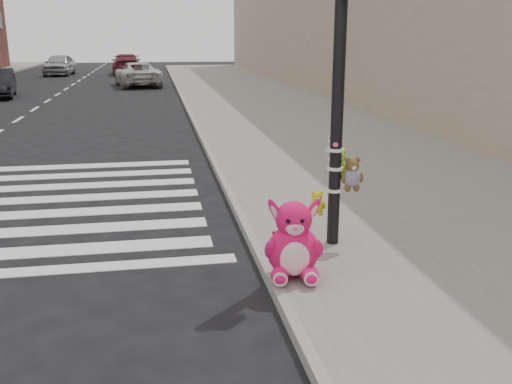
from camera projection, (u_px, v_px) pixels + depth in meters
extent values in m
plane|color=black|center=(138.00, 333.00, 5.74)|extent=(120.00, 120.00, 0.00)
cube|color=slate|center=(326.00, 139.00, 16.05)|extent=(7.00, 80.00, 0.14)
cube|color=gray|center=(204.00, 143.00, 15.47)|extent=(0.12, 80.00, 0.15)
cylinder|color=black|center=(338.00, 96.00, 7.31)|extent=(0.16, 0.16, 4.00)
cylinder|color=white|center=(334.00, 190.00, 7.65)|extent=(0.22, 0.22, 0.04)
cylinder|color=white|center=(335.00, 168.00, 7.57)|extent=(0.22, 0.22, 0.04)
cylinder|color=white|center=(336.00, 150.00, 7.50)|extent=(0.22, 0.22, 0.04)
ellipsoid|color=#EB1362|center=(280.00, 278.00, 6.49)|extent=(0.25, 0.35, 0.18)
ellipsoid|color=#EB1362|center=(310.00, 277.00, 6.50)|extent=(0.25, 0.35, 0.18)
ellipsoid|color=#EB1362|center=(293.00, 251.00, 6.70)|extent=(0.69, 0.62, 0.62)
ellipsoid|color=#F9BFD1|center=(295.00, 259.00, 6.50)|extent=(0.36, 0.17, 0.41)
sphere|color=#EB1362|center=(294.00, 219.00, 6.60)|extent=(0.49, 0.49, 0.43)
ellipsoid|color=#EB1362|center=(277.00, 214.00, 6.60)|extent=(0.30, 0.13, 0.43)
ellipsoid|color=#EB1362|center=(310.00, 214.00, 6.61)|extent=(0.30, 0.13, 0.43)
imported|color=silver|center=(137.00, 74.00, 33.10)|extent=(3.00, 5.24, 1.38)
imported|color=maroon|center=(126.00, 64.00, 43.14)|extent=(2.46, 5.36, 1.52)
imported|color=#A3A3A7|center=(60.00, 65.00, 42.15)|extent=(2.04, 4.63, 1.55)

